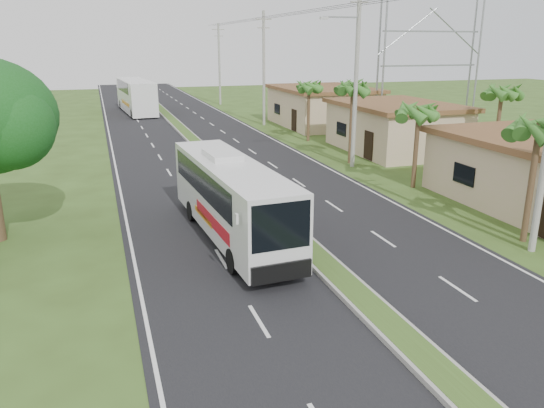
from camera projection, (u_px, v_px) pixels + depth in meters
name	position (u px, v px, depth m)	size (l,w,h in m)	color
ground	(364.00, 304.00, 16.85)	(180.00, 180.00, 0.00)	#34491B
road_asphalt	(222.00, 169.00, 35.03)	(14.00, 160.00, 0.02)	black
median_strip	(222.00, 167.00, 35.00)	(1.20, 160.00, 0.18)	gray
lane_edge_left	(117.00, 176.00, 33.04)	(0.12, 160.00, 0.01)	silver
lane_edge_right	(316.00, 162.00, 37.03)	(0.12, 160.00, 0.01)	silver
shop_mid	(395.00, 127.00, 40.48)	(7.60, 10.60, 3.67)	tan
shop_far	(322.00, 106.00, 53.19)	(8.60, 11.60, 3.82)	tan
palm_verge_a	(539.00, 128.00, 20.88)	(2.40, 2.40, 5.45)	#473321
palm_verge_b	(419.00, 111.00, 29.29)	(2.40, 2.40, 5.05)	#473321
palm_verge_c	(353.00, 88.00, 35.26)	(2.40, 2.40, 5.85)	#473321
palm_verge_d	(309.00, 86.00, 43.76)	(2.40, 2.40, 5.25)	#473321
palm_behind_shop	(502.00, 92.00, 34.26)	(2.40, 2.40, 5.65)	#473321
utility_pole_b	(356.00, 71.00, 33.92)	(3.20, 0.28, 12.00)	gray
utility_pole_c	(264.00, 68.00, 52.29)	(1.60, 0.28, 11.00)	gray
utility_pole_d	(219.00, 63.00, 70.55)	(1.60, 0.28, 10.50)	gray
billboard_lattice	(430.00, 56.00, 48.70)	(10.18, 1.18, 12.07)	gray
coach_bus_main	(231.00, 194.00, 22.04)	(2.93, 11.05, 3.53)	silver
coach_bus_far	(136.00, 94.00, 62.92)	(3.75, 13.26, 3.81)	white
motorcyclist	(267.00, 208.00, 23.90)	(2.00, 1.10, 2.29)	black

